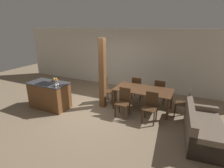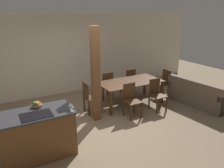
# 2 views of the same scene
# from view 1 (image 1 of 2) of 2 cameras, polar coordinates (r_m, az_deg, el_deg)

# --- Properties ---
(ground_plane) EXTENTS (16.00, 16.00, 0.00)m
(ground_plane) POSITION_cam_1_polar(r_m,az_deg,el_deg) (6.32, -5.76, -7.96)
(ground_plane) COLOR #847056
(wall_back) EXTENTS (11.20, 0.08, 2.70)m
(wall_back) POSITION_cam_1_polar(r_m,az_deg,el_deg) (8.26, 3.81, 8.34)
(wall_back) COLOR silver
(wall_back) RESTS_ON ground_plane
(kitchen_island) EXTENTS (1.40, 0.75, 0.94)m
(kitchen_island) POSITION_cam_1_polar(r_m,az_deg,el_deg) (6.60, -19.69, -3.40)
(kitchen_island) COLOR brown
(kitchen_island) RESTS_ON ground_plane
(fruit_bowl) EXTENTS (0.20, 0.20, 0.12)m
(fruit_bowl) POSITION_cam_1_polar(r_m,az_deg,el_deg) (6.54, -18.15, 1.40)
(fruit_bowl) COLOR #99704C
(fruit_bowl) RESTS_ON kitchen_island
(wine_glass_near) EXTENTS (0.07, 0.07, 0.14)m
(wine_glass_near) POSITION_cam_1_polar(r_m,az_deg,el_deg) (5.79, -17.92, -0.15)
(wine_glass_near) COLOR silver
(wine_glass_near) RESTS_ON kitchen_island
(wine_glass_middle) EXTENTS (0.07, 0.07, 0.14)m
(wine_glass_middle) POSITION_cam_1_polar(r_m,az_deg,el_deg) (5.85, -17.34, 0.10)
(wine_glass_middle) COLOR silver
(wine_glass_middle) RESTS_ON kitchen_island
(dining_table) EXTENTS (1.96, 1.01, 0.73)m
(dining_table) POSITION_cam_1_polar(r_m,az_deg,el_deg) (6.14, 10.14, -2.39)
(dining_table) COLOR #51331E
(dining_table) RESTS_ON ground_plane
(dining_chair_near_left) EXTENTS (0.40, 0.40, 0.92)m
(dining_chair_near_left) POSITION_cam_1_polar(r_m,az_deg,el_deg) (5.68, 3.74, -5.71)
(dining_chair_near_left) COLOR #472D19
(dining_chair_near_left) RESTS_ON ground_plane
(dining_chair_near_right) EXTENTS (0.40, 0.40, 0.92)m
(dining_chair_near_right) POSITION_cam_1_polar(r_m,az_deg,el_deg) (5.46, 12.45, -7.22)
(dining_chair_near_right) COLOR #472D19
(dining_chair_near_right) RESTS_ON ground_plane
(dining_chair_far_left) EXTENTS (0.40, 0.40, 0.92)m
(dining_chair_far_left) POSITION_cam_1_polar(r_m,az_deg,el_deg) (6.97, 8.18, -1.17)
(dining_chair_far_left) COLOR #472D19
(dining_chair_far_left) RESTS_ON ground_plane
(dining_chair_far_right) EXTENTS (0.40, 0.40, 0.92)m
(dining_chair_far_right) POSITION_cam_1_polar(r_m,az_deg,el_deg) (6.78, 15.31, -2.22)
(dining_chair_far_right) COLOR #472D19
(dining_chair_far_right) RESTS_ON ground_plane
(dining_chair_head_end) EXTENTS (0.40, 0.40, 0.92)m
(dining_chair_head_end) POSITION_cam_1_polar(r_m,az_deg,el_deg) (6.64, -1.26, -1.98)
(dining_chair_head_end) COLOR #472D19
(dining_chair_head_end) RESTS_ON ground_plane
(dining_chair_foot_end) EXTENTS (0.40, 0.40, 0.92)m
(dining_chair_foot_end) POSITION_cam_1_polar(r_m,az_deg,el_deg) (6.03, 22.58, -5.69)
(dining_chair_foot_end) COLOR #472D19
(dining_chair_foot_end) RESTS_ON ground_plane
(couch) EXTENTS (1.06, 1.93, 0.81)m
(couch) POSITION_cam_1_polar(r_m,az_deg,el_deg) (5.20, 27.42, -13.03)
(couch) COLOR brown
(couch) RESTS_ON ground_plane
(timber_post) EXTENTS (0.19, 0.19, 2.44)m
(timber_post) POSITION_cam_1_polar(r_m,az_deg,el_deg) (6.05, -3.13, 3.24)
(timber_post) COLOR brown
(timber_post) RESTS_ON ground_plane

